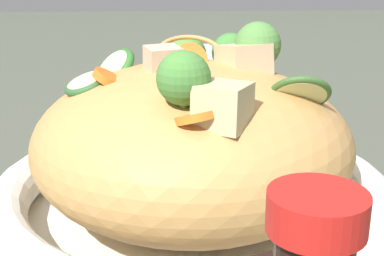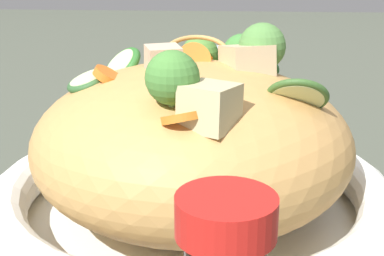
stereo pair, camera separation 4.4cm
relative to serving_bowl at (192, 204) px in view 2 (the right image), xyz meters
name	(u,v)px [view 2 (the right image)]	position (x,y,z in m)	size (l,w,h in m)	color
ground_plane	(192,234)	(0.00, 0.00, -0.03)	(3.00, 3.00, 0.00)	#474D40
serving_bowl	(192,204)	(0.00, 0.00, 0.00)	(0.33, 0.33, 0.05)	white
noodle_heap	(192,143)	(0.00, 0.00, 0.05)	(0.25, 0.25, 0.13)	tan
broccoli_florets	(222,58)	(0.02, 0.04, 0.11)	(0.11, 0.22, 0.07)	#99B66F
carrot_coins	(191,75)	(0.00, 0.00, 0.11)	(0.14, 0.18, 0.04)	orange
zucchini_slices	(196,77)	(0.00, 0.02, 0.10)	(0.20, 0.15, 0.04)	beige
chicken_chunks	(219,77)	(0.02, -0.02, 0.11)	(0.10, 0.15, 0.04)	#CBBC8C
drinking_glass	(235,84)	(0.04, 0.33, 0.02)	(0.08, 0.08, 0.09)	silver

